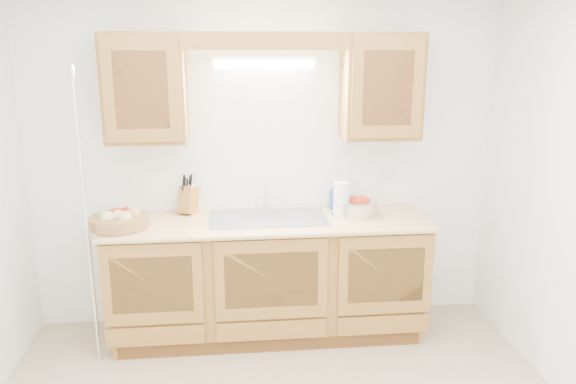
{
  "coord_description": "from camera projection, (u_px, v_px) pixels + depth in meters",
  "views": [
    {
      "loc": [
        -0.25,
        -2.66,
        2.11
      ],
      "look_at": [
        0.11,
        0.85,
        1.19
      ],
      "focal_mm": 35.0,
      "sensor_mm": 36.0,
      "label": 1
    }
  ],
  "objects": [
    {
      "name": "valance",
      "position": [
        266.0,
        41.0,
        3.72
      ],
      "size": [
        2.2,
        0.05,
        0.12
      ],
      "primitive_type": "cube",
      "color": "#9E692E",
      "rests_on": "room"
    },
    {
      "name": "sponge",
      "position": [
        336.0,
        206.0,
        4.33
      ],
      "size": [
        0.12,
        0.09,
        0.02
      ],
      "rotation": [
        0.0,
        0.0,
        0.18
      ],
      "color": "#CC333F",
      "rests_on": "countertop"
    },
    {
      "name": "room",
      "position": [
        283.0,
        223.0,
        2.8
      ],
      "size": [
        3.52,
        3.5,
        2.5
      ],
      "color": "tan",
      "rests_on": "ground"
    },
    {
      "name": "base_cabinets",
      "position": [
        269.0,
        278.0,
        4.16
      ],
      "size": [
        2.2,
        0.6,
        0.86
      ],
      "primitive_type": "cube",
      "color": "#9E692E",
      "rests_on": "ground"
    },
    {
      "name": "sink",
      "position": [
        268.0,
        228.0,
        4.07
      ],
      "size": [
        0.84,
        0.46,
        0.36
      ],
      "color": "#9E9EA3",
      "rests_on": "countertop"
    },
    {
      "name": "fruit_basket",
      "position": [
        119.0,
        220.0,
        3.84
      ],
      "size": [
        0.48,
        0.48,
        0.12
      ],
      "rotation": [
        0.0,
        0.0,
        -0.25
      ],
      "color": "olive",
      "rests_on": "countertop"
    },
    {
      "name": "wire_shelf_pole",
      "position": [
        87.0,
        222.0,
        3.65
      ],
      "size": [
        0.03,
        0.03,
        2.0
      ],
      "primitive_type": "cylinder",
      "color": "silver",
      "rests_on": "ground"
    },
    {
      "name": "knife_block",
      "position": [
        188.0,
        199.0,
        4.16
      ],
      "size": [
        0.16,
        0.19,
        0.3
      ],
      "rotation": [
        0.0,
        0.0,
        -0.43
      ],
      "color": "#9E692E",
      "rests_on": "countertop"
    },
    {
      "name": "apple_bowl",
      "position": [
        358.0,
        206.0,
        4.12
      ],
      "size": [
        0.37,
        0.37,
        0.15
      ],
      "rotation": [
        0.0,
        0.0,
        -0.39
      ],
      "color": "silver",
      "rests_on": "countertop"
    },
    {
      "name": "paper_towel",
      "position": [
        341.0,
        199.0,
        4.09
      ],
      "size": [
        0.14,
        0.14,
        0.3
      ],
      "rotation": [
        0.0,
        0.0,
        -0.07
      ],
      "color": "silver",
      "rests_on": "countertop"
    },
    {
      "name": "countertop",
      "position": [
        268.0,
        222.0,
        4.04
      ],
      "size": [
        2.3,
        0.63,
        0.04
      ],
      "primitive_type": "cube",
      "color": "tan",
      "rests_on": "base_cabinets"
    },
    {
      "name": "outlet_plate",
      "position": [
        387.0,
        173.0,
        4.35
      ],
      "size": [
        0.08,
        0.01,
        0.12
      ],
      "primitive_type": "cube",
      "color": "white",
      "rests_on": "room"
    },
    {
      "name": "orange_canister",
      "position": [
        191.0,
        199.0,
        4.16
      ],
      "size": [
        0.08,
        0.08,
        0.21
      ],
      "rotation": [
        0.0,
        0.0,
        0.22
      ],
      "color": "orange",
      "rests_on": "countertop"
    },
    {
      "name": "soap_bottle",
      "position": [
        337.0,
        195.0,
        4.27
      ],
      "size": [
        0.13,
        0.13,
        0.21
      ],
      "primitive_type": "imported",
      "rotation": [
        0.0,
        0.0,
        -0.4
      ],
      "color": "blue",
      "rests_on": "countertop"
    },
    {
      "name": "upper_cabinet_left",
      "position": [
        145.0,
        88.0,
        3.86
      ],
      "size": [
        0.55,
        0.33,
        0.75
      ],
      "primitive_type": "cube",
      "color": "#9E692E",
      "rests_on": "room"
    },
    {
      "name": "upper_cabinet_right",
      "position": [
        381.0,
        86.0,
        4.02
      ],
      "size": [
        0.55,
        0.33,
        0.75
      ],
      "primitive_type": "cube",
      "color": "#9E692E",
      "rests_on": "room"
    },
    {
      "name": "fluorescent_fixture",
      "position": [
        265.0,
        62.0,
        3.97
      ],
      "size": [
        0.76,
        0.08,
        0.08
      ],
      "color": "white",
      "rests_on": "room"
    }
  ]
}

